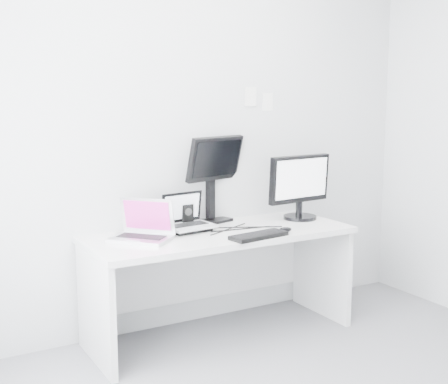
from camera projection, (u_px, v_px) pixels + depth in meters
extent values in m
plane|color=silver|center=(195.00, 136.00, 4.30)|extent=(3.60, 0.00, 3.60)
cube|color=white|center=(220.00, 284.00, 4.16)|extent=(1.80, 0.70, 0.73)
cube|color=#B6B7BC|center=(140.00, 219.00, 3.83)|extent=(0.45, 0.45, 0.27)
cube|color=black|center=(186.00, 215.00, 4.22)|extent=(0.10, 0.10, 0.16)
cube|color=silver|center=(190.00, 212.00, 4.09)|extent=(0.34, 0.28, 0.26)
cube|color=black|center=(213.00, 178.00, 4.36)|extent=(0.49, 0.28, 0.63)
cube|color=black|center=(300.00, 186.00, 4.47)|extent=(0.55, 0.29, 0.49)
cube|color=black|center=(259.00, 236.00, 3.93)|extent=(0.41, 0.19, 0.03)
ellipsoid|color=black|center=(285.00, 230.00, 4.07)|extent=(0.12, 0.09, 0.04)
cube|color=white|center=(251.00, 96.00, 4.47)|extent=(0.10, 0.00, 0.14)
cube|color=white|center=(268.00, 102.00, 4.55)|extent=(0.09, 0.00, 0.13)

